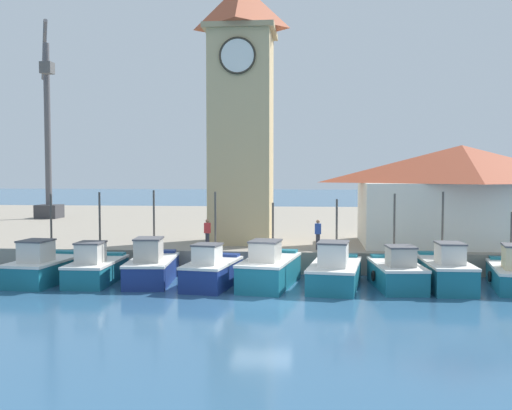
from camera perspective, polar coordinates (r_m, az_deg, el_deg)
ground_plane at (r=25.32m, az=0.58°, el=-9.03°), size 300.00×300.00×0.00m
quay_wharf at (r=51.31m, az=3.07°, el=-2.12°), size 120.00×40.00×1.15m
fishing_boat_far_left at (r=30.89m, az=-19.46°, el=-5.60°), size 2.54×4.92×4.26m
fishing_boat_left_outer at (r=30.03m, az=-15.00°, el=-5.83°), size 2.05×4.45×4.35m
fishing_boat_left_inner at (r=29.50m, az=-9.89°, el=-5.82°), size 2.38×5.02×4.45m
fishing_boat_mid_left at (r=28.07m, az=-4.23°, el=-6.28°), size 2.49×4.38×4.41m
fishing_boat_center at (r=28.15m, az=1.29°, el=-6.13°), size 2.86×5.29×3.89m
fishing_boat_mid_right at (r=28.08m, az=7.51°, el=-6.29°), size 2.82×5.34×4.06m
fishing_boat_right_inner at (r=28.48m, az=13.25°, el=-6.27°), size 2.38×4.55×4.34m
fishing_boat_right_outer at (r=29.01m, az=17.57°, el=-6.03°), size 2.06×4.88×4.42m
clock_tower at (r=35.49m, az=-1.40°, el=9.22°), size 4.04×4.04×16.74m
warehouse_right at (r=36.15m, az=18.94°, el=1.00°), size 11.61×6.77×5.71m
port_crane_near at (r=56.99m, az=-19.21°, el=5.00°), size 4.34×7.76×17.69m
dock_worker_near_tower at (r=32.37m, az=5.92°, el=-2.77°), size 0.34×0.22×1.62m
dock_worker_along_quay at (r=32.75m, az=-4.65°, el=-2.69°), size 0.34×0.22×1.62m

